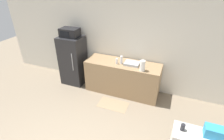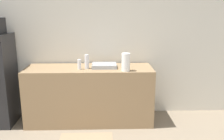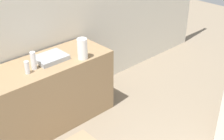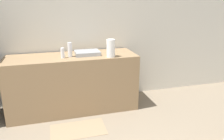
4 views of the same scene
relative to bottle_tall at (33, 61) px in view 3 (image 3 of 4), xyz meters
name	(u,v)px [view 3 (image 3 of 4)]	position (x,y,z in m)	size (l,w,h in m)	color
wall_back	(2,32)	(-0.13, 0.46, 0.26)	(8.00, 0.06, 2.60)	silver
counter	(38,98)	(0.03, 0.06, -0.58)	(2.05, 0.68, 0.93)	#937551
sink_basin	(51,58)	(0.28, 0.07, -0.08)	(0.39, 0.31, 0.06)	#9EA3A8
bottle_tall	(33,61)	(0.00, 0.00, 0.00)	(0.07, 0.07, 0.22)	silver
bottle_short	(27,67)	(-0.12, -0.04, -0.03)	(0.06, 0.06, 0.16)	silver
paper_towel_roll	(82,49)	(0.61, -0.18, 0.03)	(0.13, 0.13, 0.27)	white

